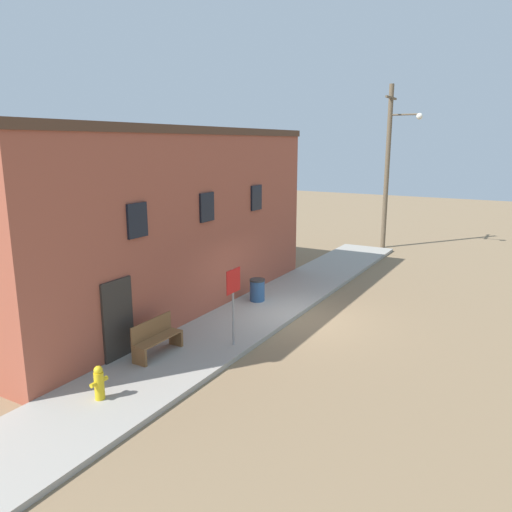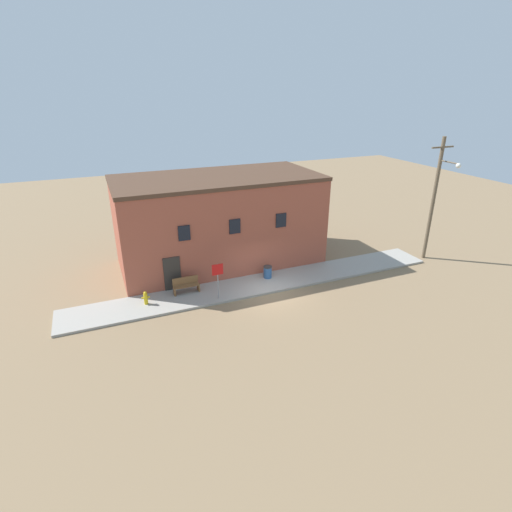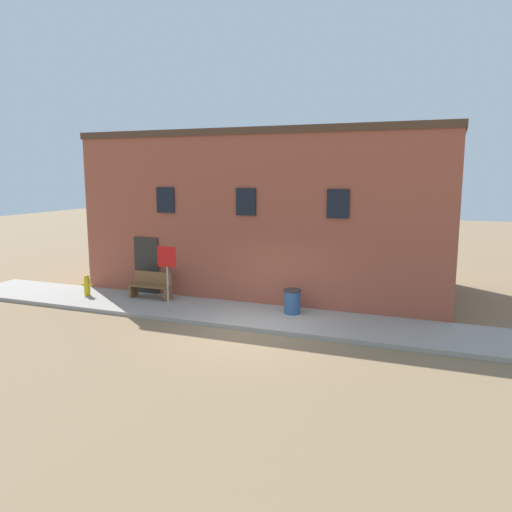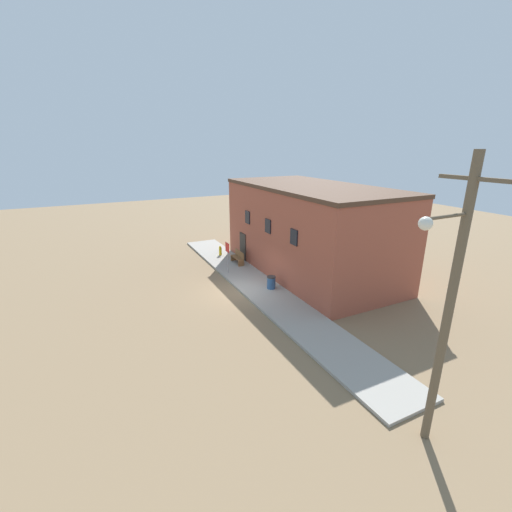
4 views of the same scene
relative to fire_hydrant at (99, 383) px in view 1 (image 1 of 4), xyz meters
The scene contains 8 objects.
ground_plane 7.14m from the fire_hydrant, 11.28° to the right, with size 80.00×80.00×0.00m, color #846B4C.
sidewalk 7.00m from the fire_hydrant, ahead, with size 23.52×2.61×0.14m.
brick_building 7.68m from the fire_hydrant, 37.39° to the left, with size 13.36×6.52×6.02m.
fire_hydrant is the anchor object (origin of this frame).
stop_sign 4.20m from the fire_hydrant, 13.12° to the right, with size 0.65×0.06×2.13m.
bench 2.46m from the fire_hydrant, 11.62° to the left, with size 1.51×0.44×0.94m.
trash_bin 7.66m from the fire_hydrant, ahead, with size 0.54×0.54×0.78m.
utility_pole 19.88m from the fire_hydrant, ahead, with size 1.80×1.75×8.42m.
Camera 1 is at (-13.83, -6.39, 5.53)m, focal length 35.00 mm.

